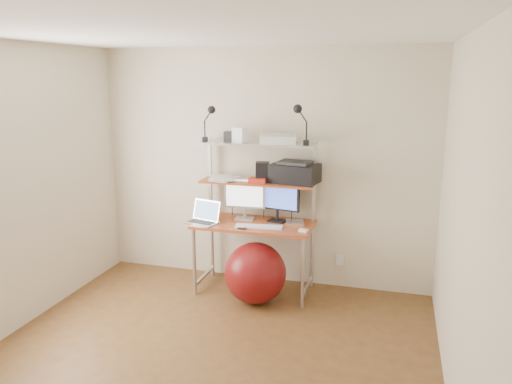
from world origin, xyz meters
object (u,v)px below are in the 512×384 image
monitor_silver (245,196)px  exercise_ball (255,273)px  printer (295,172)px  monitor_black (278,199)px  laptop (204,218)px

monitor_silver → exercise_ball: monitor_silver is taller
exercise_ball → printer: bearing=55.7°
monitor_black → exercise_ball: 0.79m
monitor_silver → exercise_ball: (0.22, -0.37, -0.69)m
printer → exercise_ball: bearing=-114.0°
printer → laptop: bearing=-151.6°
monitor_silver → printer: 0.58m
monitor_silver → exercise_ball: size_ratio=0.78×
monitor_silver → printer: (0.51, 0.06, 0.26)m
monitor_silver → printer: bearing=1.1°
laptop → printer: 1.04m
monitor_black → exercise_ball: size_ratio=0.78×
monitor_black → laptop: bearing=-149.8°
monitor_silver → laptop: (-0.37, -0.23, -0.21)m
printer → exercise_ball: (-0.29, -0.43, -0.95)m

